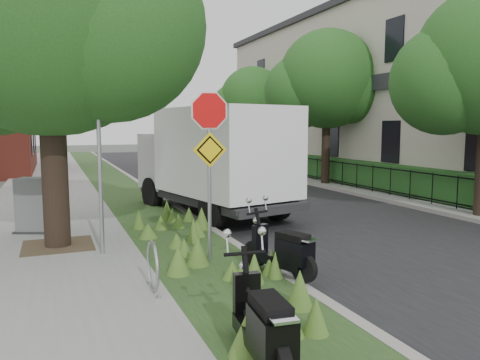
# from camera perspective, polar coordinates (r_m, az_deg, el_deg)

# --- Properties ---
(ground) EXTENTS (120.00, 120.00, 0.00)m
(ground) POSITION_cam_1_polar(r_m,az_deg,el_deg) (8.85, 6.38, -10.50)
(ground) COLOR #4C5147
(ground) RESTS_ON ground
(sidewalk_near) EXTENTS (3.50, 60.00, 0.12)m
(sidewalk_near) POSITION_cam_1_polar(r_m,az_deg,el_deg) (17.62, -22.41, -2.18)
(sidewalk_near) COLOR gray
(sidewalk_near) RESTS_ON ground
(verge) EXTENTS (2.00, 60.00, 0.12)m
(verge) POSITION_cam_1_polar(r_m,az_deg,el_deg) (17.80, -13.53, -1.78)
(verge) COLOR #24421C
(verge) RESTS_ON ground
(kerb_near) EXTENTS (0.20, 60.00, 0.13)m
(kerb_near) POSITION_cam_1_polar(r_m,az_deg,el_deg) (17.96, -10.37, -1.61)
(kerb_near) COLOR #9E9991
(kerb_near) RESTS_ON ground
(road) EXTENTS (7.00, 60.00, 0.01)m
(road) POSITION_cam_1_polar(r_m,az_deg,el_deg) (18.97, 0.04, -1.25)
(road) COLOR black
(road) RESTS_ON ground
(kerb_far) EXTENTS (0.20, 60.00, 0.13)m
(kerb_far) POSITION_cam_1_polar(r_m,az_deg,el_deg) (20.52, 9.14, -0.57)
(kerb_far) COLOR #9E9991
(kerb_far) RESTS_ON ground
(footpath_far) EXTENTS (3.20, 60.00, 0.12)m
(footpath_far) POSITION_cam_1_polar(r_m,az_deg,el_deg) (21.45, 13.03, -0.36)
(footpath_far) COLOR gray
(footpath_far) RESTS_ON ground
(street_tree_main) EXTENTS (6.21, 5.54, 7.66)m
(street_tree_main) POSITION_cam_1_polar(r_m,az_deg,el_deg) (10.53, -22.88, 18.20)
(street_tree_main) COLOR black
(street_tree_main) RESTS_ON ground
(bare_post) EXTENTS (0.08, 0.08, 4.00)m
(bare_post) POSITION_cam_1_polar(r_m,az_deg,el_deg) (9.28, -16.78, 3.38)
(bare_post) COLOR #A5A8AD
(bare_post) RESTS_ON ground
(bike_hoop) EXTENTS (0.06, 0.78, 0.77)m
(bike_hoop) POSITION_cam_1_polar(r_m,az_deg,el_deg) (7.27, -10.59, -10.29)
(bike_hoop) COLOR #A5A8AD
(bike_hoop) RESTS_ON ground
(sign_assembly) EXTENTS (0.94, 0.08, 3.22)m
(sign_assembly) POSITION_cam_1_polar(r_m,az_deg,el_deg) (8.44, -3.75, 4.76)
(sign_assembly) COLOR #A5A8AD
(sign_assembly) RESTS_ON ground
(fence_far) EXTENTS (0.04, 24.00, 1.00)m
(fence_far) POSITION_cam_1_polar(r_m,az_deg,el_deg) (20.83, 10.82, 1.17)
(fence_far) COLOR black
(fence_far) RESTS_ON ground
(hedge_far) EXTENTS (1.00, 24.00, 1.10)m
(hedge_far) POSITION_cam_1_polar(r_m,az_deg,el_deg) (21.21, 12.41, 1.24)
(hedge_far) COLOR #1E491A
(hedge_far) RESTS_ON footpath_far
(terrace_houses) EXTENTS (7.40, 26.40, 8.20)m
(terrace_houses) POSITION_cam_1_polar(r_m,az_deg,el_deg) (23.40, 20.03, 10.03)
(terrace_houses) COLOR beige
(terrace_houses) RESTS_ON ground
(far_tree_b) EXTENTS (4.83, 4.31, 6.56)m
(far_tree_b) POSITION_cam_1_polar(r_m,az_deg,el_deg) (20.71, 10.35, 11.40)
(far_tree_b) COLOR black
(far_tree_b) RESTS_ON ground
(far_tree_c) EXTENTS (4.37, 3.89, 5.93)m
(far_tree_c) POSITION_cam_1_polar(r_m,az_deg,el_deg) (27.77, 1.39, 9.40)
(far_tree_c) COLOR black
(far_tree_c) RESTS_ON ground
(scooter_near) EXTENTS (0.45, 1.67, 0.80)m
(scooter_near) POSITION_cam_1_polar(r_m,az_deg,el_deg) (5.00, 3.06, -18.08)
(scooter_near) COLOR black
(scooter_near) RESTS_ON ground
(scooter_far) EXTENTS (0.70, 1.54, 0.76)m
(scooter_far) POSITION_cam_1_polar(r_m,az_deg,el_deg) (7.80, 5.63, -9.08)
(scooter_far) COLOR black
(scooter_far) RESTS_ON ground
(box_truck) EXTENTS (3.47, 6.20, 2.65)m
(box_truck) POSITION_cam_1_polar(r_m,az_deg,el_deg) (13.50, -3.14, 2.90)
(box_truck) COLOR #262628
(box_truck) RESTS_ON ground
(utility_cabinet) EXTENTS (1.13, 0.95, 1.27)m
(utility_cabinet) POSITION_cam_1_polar(r_m,az_deg,el_deg) (11.97, -23.49, -2.92)
(utility_cabinet) COLOR #262628
(utility_cabinet) RESTS_ON ground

